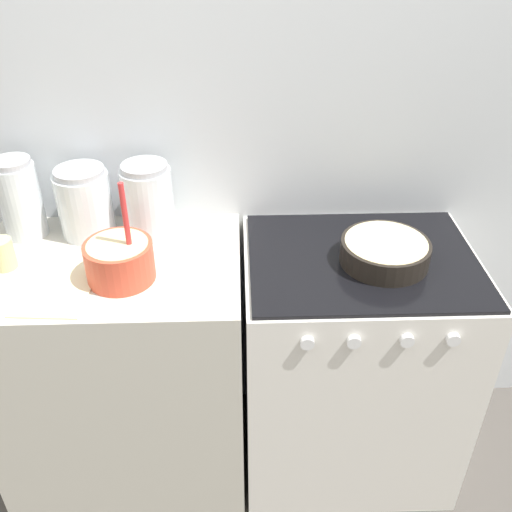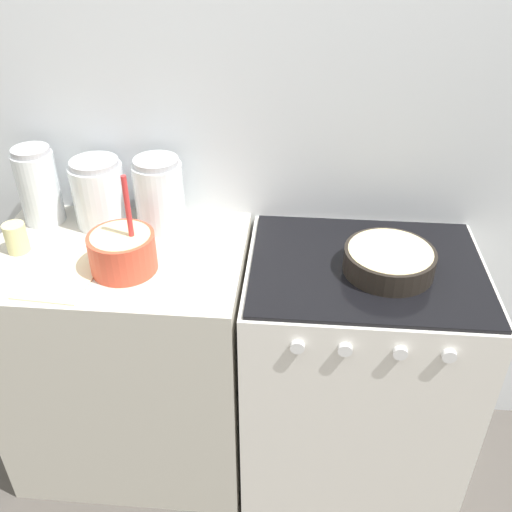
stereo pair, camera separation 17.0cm
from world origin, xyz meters
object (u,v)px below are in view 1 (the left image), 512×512
object	(u,v)px
baking_pan	(385,251)
tin_can	(3,254)
storage_jar_right	(149,204)
storage_jar_left	(21,203)
stove	(350,364)
storage_jar_middle	(86,206)
mixing_bowl	(120,259)

from	to	relation	value
baking_pan	tin_can	world-z (taller)	tin_can
tin_can	storage_jar_right	bearing A→B (deg)	25.14
storage_jar_left	stove	bearing A→B (deg)	-9.50
storage_jar_right	tin_can	size ratio (longest dim) A/B	2.53
storage_jar_left	storage_jar_right	size ratio (longest dim) A/B	1.09
baking_pan	storage_jar_middle	distance (m)	0.97
storage_jar_right	baking_pan	bearing A→B (deg)	-15.70
baking_pan	storage_jar_left	bearing A→B (deg)	169.75
storage_jar_middle	storage_jar_right	distance (m)	0.21
storage_jar_left	storage_jar_middle	distance (m)	0.21
baking_pan	tin_can	xyz separation A→B (m)	(-1.16, 0.01, 0.01)
baking_pan	storage_jar_left	size ratio (longest dim) A/B	1.02
mixing_bowl	tin_can	xyz separation A→B (m)	(-0.36, 0.07, -0.02)
baking_pan	stove	bearing A→B (deg)	156.58
baking_pan	storage_jar_right	xyz separation A→B (m)	(-0.74, 0.21, 0.07)
mixing_bowl	storage_jar_right	world-z (taller)	mixing_bowl
mixing_bowl	storage_jar_left	bearing A→B (deg)	143.22
stove	tin_can	world-z (taller)	tin_can
stove	storage_jar_middle	world-z (taller)	storage_jar_middle
tin_can	stove	bearing A→B (deg)	0.73
baking_pan	mixing_bowl	bearing A→B (deg)	-175.88
mixing_bowl	storage_jar_right	bearing A→B (deg)	78.20
baking_pan	storage_jar_left	world-z (taller)	storage_jar_left
tin_can	storage_jar_middle	bearing A→B (deg)	42.59
stove	mixing_bowl	bearing A→B (deg)	-173.60
stove	storage_jar_left	world-z (taller)	storage_jar_left
baking_pan	storage_jar_middle	size ratio (longest dim) A/B	1.17
stove	tin_can	bearing A→B (deg)	-179.27
storage_jar_left	baking_pan	bearing A→B (deg)	-10.25
stove	mixing_bowl	world-z (taller)	mixing_bowl
storage_jar_right	tin_can	xyz separation A→B (m)	(-0.42, -0.20, -0.06)
storage_jar_middle	tin_can	bearing A→B (deg)	-137.41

